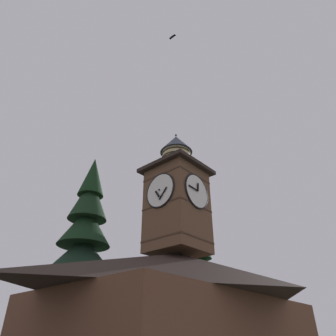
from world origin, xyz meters
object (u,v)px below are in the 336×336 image
at_px(building_main, 180,317).
at_px(pine_tree_aside, 199,289).
at_px(clock_tower, 177,197).
at_px(flying_bird_high, 172,37).
at_px(pine_tree_behind, 80,268).
at_px(moon, 69,267).

relative_size(building_main, pine_tree_aside, 1.02).
bearing_deg(clock_tower, flying_bird_high, 37.95).
bearing_deg(pine_tree_behind, moon, -119.89).
relative_size(pine_tree_behind, moon, 9.26).
height_order(building_main, clock_tower, clock_tower).
relative_size(building_main, flying_bird_high, 29.29).
bearing_deg(pine_tree_aside, clock_tower, 30.00).
height_order(pine_tree_aside, flying_bird_high, flying_bird_high).
height_order(pine_tree_behind, moon, moon).
bearing_deg(flying_bird_high, clock_tower, -142.05).
distance_m(building_main, pine_tree_behind, 7.71).
height_order(building_main, moon, moon).
bearing_deg(building_main, pine_tree_behind, -72.91).
xyz_separation_m(clock_tower, moon, (-17.19, -40.25, 3.84)).
height_order(clock_tower, pine_tree_behind, clock_tower).
distance_m(building_main, flying_bird_high, 17.71).
relative_size(clock_tower, flying_bird_high, 17.04).
height_order(building_main, pine_tree_behind, pine_tree_behind).
bearing_deg(flying_bird_high, pine_tree_aside, -147.78).
relative_size(clock_tower, moon, 5.31).
xyz_separation_m(pine_tree_behind, moon, (-19.33, -33.63, 7.71)).
bearing_deg(clock_tower, pine_tree_aside, -150.00).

